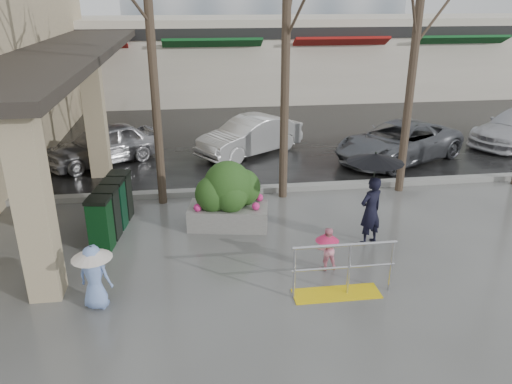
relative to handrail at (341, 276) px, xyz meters
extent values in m
plane|color=#51514F|center=(-1.36, 1.20, -0.38)|extent=(120.00, 120.00, 0.00)
cube|color=black|center=(-1.36, 23.20, -0.37)|extent=(120.00, 36.00, 0.01)
cube|color=gray|center=(-1.36, 5.20, -0.30)|extent=(120.00, 0.30, 0.15)
cube|color=#2D2823|center=(-6.16, 9.20, 3.25)|extent=(2.80, 18.00, 0.25)
cube|color=tan|center=(-5.26, 0.70, 1.37)|extent=(0.55, 0.55, 3.50)
cube|color=tan|center=(-5.26, 7.20, 1.37)|extent=(0.55, 0.55, 3.50)
cube|color=beige|center=(0.64, 19.20, 1.62)|extent=(34.00, 6.00, 4.00)
cube|color=maroon|center=(-7.36, 16.30, 2.47)|extent=(4.50, 1.68, 0.87)
cube|color=#0F4C1E|center=(-1.36, 16.30, 2.47)|extent=(4.50, 1.68, 0.87)
cube|color=maroon|center=(4.64, 16.30, 2.47)|extent=(4.50, 1.68, 0.87)
cube|color=#0F4C1E|center=(10.64, 16.30, 2.47)|extent=(4.50, 1.68, 0.87)
cube|color=black|center=(0.64, 16.30, 3.02)|extent=(34.00, 0.35, 0.50)
cube|color=yellow|center=(-0.06, 0.00, -0.37)|extent=(1.60, 0.50, 0.02)
cylinder|color=silver|center=(-0.86, 0.00, 0.12)|extent=(0.05, 0.05, 1.00)
cylinder|color=silver|center=(0.14, 0.00, 0.12)|extent=(0.05, 0.05, 1.00)
cylinder|color=silver|center=(0.94, 0.00, 0.12)|extent=(0.05, 0.05, 1.00)
cylinder|color=silver|center=(0.04, 0.00, 0.62)|extent=(1.90, 0.06, 0.06)
cylinder|color=silver|center=(0.04, 0.00, 0.17)|extent=(1.90, 0.04, 0.04)
cylinder|color=#382B21|center=(-3.36, 4.80, 3.02)|extent=(0.22, 0.22, 6.80)
cylinder|color=#382B21|center=(-0.16, 4.80, 3.12)|extent=(0.22, 0.22, 7.00)
cylinder|color=#382B21|center=(3.14, 4.80, 2.87)|extent=(0.22, 0.22, 6.50)
imported|color=black|center=(1.19, 1.85, 0.40)|extent=(0.66, 0.56, 1.54)
cylinder|color=black|center=(1.19, 1.85, 1.19)|extent=(0.02, 0.02, 0.98)
cone|color=black|center=(1.19, 1.85, 1.59)|extent=(1.18, 1.18, 0.18)
sphere|color=black|center=(1.19, 1.85, 1.70)|extent=(0.05, 0.05, 0.05)
imported|color=pink|center=(-0.01, 0.92, 0.07)|extent=(0.45, 0.36, 0.88)
cylinder|color=black|center=(-0.01, 0.92, 0.23)|extent=(0.02, 0.02, 0.38)
cone|color=#D62156|center=(-0.01, 0.92, 0.33)|extent=(0.47, 0.47, 0.18)
sphere|color=black|center=(-0.01, 0.92, 0.44)|extent=(0.05, 0.05, 0.05)
imported|color=#7A98D9|center=(-4.31, 0.20, 0.21)|extent=(0.66, 0.54, 1.18)
cylinder|color=black|center=(-4.31, 0.20, 0.49)|extent=(0.02, 0.02, 0.55)
cone|color=beige|center=(-4.31, 0.20, 0.67)|extent=(0.69, 0.69, 0.18)
sphere|color=black|center=(-4.31, 0.20, 0.78)|extent=(0.05, 0.05, 0.05)
cube|color=slate|center=(-1.77, 3.14, -0.12)|extent=(1.96, 1.22, 0.51)
ellipsoid|color=#204416|center=(-1.77, 3.14, 0.64)|extent=(1.12, 1.01, 1.17)
sphere|color=#204416|center=(-2.13, 3.04, 0.50)|extent=(0.81, 0.81, 0.81)
sphere|color=#204416|center=(-1.42, 3.29, 0.51)|extent=(0.85, 0.85, 0.85)
cube|color=#0C3716|center=(-4.54, 2.38, 0.16)|extent=(0.50, 0.50, 1.08)
cube|color=black|center=(-4.54, 2.38, 0.75)|extent=(0.54, 0.54, 0.08)
cube|color=black|center=(-4.46, 2.91, 0.16)|extent=(0.50, 0.50, 1.08)
cube|color=black|center=(-4.46, 2.91, 0.75)|extent=(0.54, 0.54, 0.08)
cube|color=#0C3921|center=(-4.38, 3.44, 0.16)|extent=(0.50, 0.50, 1.08)
cube|color=black|center=(-4.38, 3.44, 0.75)|extent=(0.54, 0.54, 0.08)
cube|color=black|center=(-4.30, 3.98, 0.16)|extent=(0.50, 0.50, 1.08)
cube|color=black|center=(-4.30, 3.98, 0.75)|extent=(0.54, 0.54, 0.08)
imported|color=#9E9DA2|center=(-5.34, 8.38, 0.25)|extent=(3.92, 3.23, 1.26)
imported|color=silver|center=(-0.56, 8.75, 0.25)|extent=(3.91, 3.26, 1.26)
imported|color=slate|center=(4.14, 7.37, 0.25)|extent=(4.99, 3.95, 1.26)
camera|label=1|loc=(-2.57, -7.51, 4.74)|focal=35.00mm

